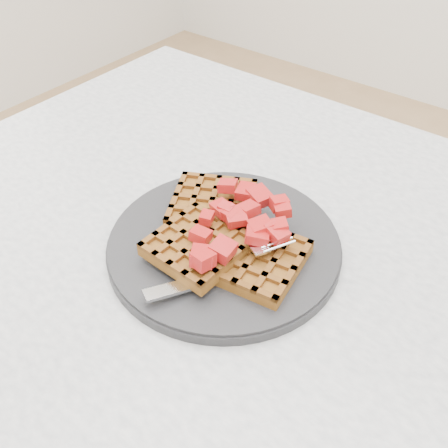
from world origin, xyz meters
name	(u,v)px	position (x,y,z in m)	size (l,w,h in m)	color
table	(310,357)	(0.00, 0.00, 0.64)	(1.20, 0.80, 0.75)	silver
plate	(224,244)	(-0.13, -0.01, 0.76)	(0.27, 0.27, 0.02)	black
waffles	(222,234)	(-0.13, -0.01, 0.78)	(0.22, 0.19, 0.03)	brown
strawberry_pile	(224,215)	(-0.13, -0.01, 0.80)	(0.15, 0.15, 0.02)	maroon
fork	(231,270)	(-0.09, -0.05, 0.77)	(0.02, 0.18, 0.02)	silver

